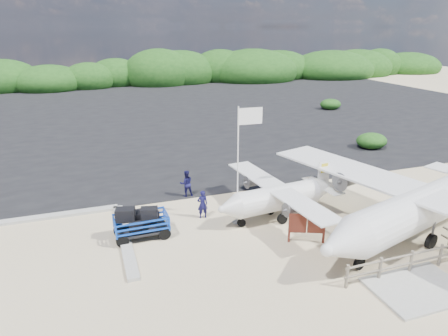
# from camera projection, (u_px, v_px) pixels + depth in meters

# --- Properties ---
(ground) EXTENTS (160.00, 160.00, 0.00)m
(ground) POSITION_uv_depth(u_px,v_px,m) (227.00, 238.00, 18.59)
(ground) COLOR beige
(asphalt_apron) EXTENTS (90.00, 50.00, 0.04)m
(asphalt_apron) POSITION_uv_depth(u_px,v_px,m) (138.00, 114.00, 45.29)
(asphalt_apron) COLOR #B2B2B2
(asphalt_apron) RESTS_ON ground
(lagoon) EXTENTS (9.00, 7.00, 0.40)m
(lagoon) POSITION_uv_depth(u_px,v_px,m) (18.00, 256.00, 17.14)
(lagoon) COLOR #B2B2B2
(lagoon) RESTS_ON ground
(walkway_pad) EXTENTS (3.50, 2.50, 0.10)m
(walkway_pad) POSITION_uv_depth(u_px,v_px,m) (418.00, 290.00, 14.95)
(walkway_pad) COLOR #B2B2B2
(walkway_pad) RESTS_ON ground
(vegetation_band) EXTENTS (124.00, 8.00, 4.40)m
(vegetation_band) POSITION_uv_depth(u_px,v_px,m) (118.00, 85.00, 67.55)
(vegetation_band) COLOR #B2B2B2
(vegetation_band) RESTS_ON ground
(fence) EXTENTS (6.40, 2.00, 1.10)m
(fence) POSITION_uv_depth(u_px,v_px,m) (409.00, 273.00, 15.99)
(fence) COLOR #B2B2B2
(fence) RESTS_ON ground
(baggage_cart) EXTENTS (2.70, 1.59, 1.33)m
(baggage_cart) POSITION_uv_depth(u_px,v_px,m) (142.00, 237.00, 18.67)
(baggage_cart) COLOR blue
(baggage_cart) RESTS_ON ground
(flagpole) EXTENTS (1.20, 0.55, 5.89)m
(flagpole) POSITION_uv_depth(u_px,v_px,m) (237.00, 222.00, 20.13)
(flagpole) COLOR white
(flagpole) RESTS_ON ground
(signboard) EXTENTS (1.69, 0.83, 1.45)m
(signboard) POSITION_uv_depth(u_px,v_px,m) (306.00, 242.00, 18.24)
(signboard) COLOR maroon
(signboard) RESTS_ON ground
(crew_a) EXTENTS (0.55, 0.37, 1.51)m
(crew_a) POSITION_uv_depth(u_px,v_px,m) (203.00, 204.00, 20.35)
(crew_a) COLOR #131143
(crew_a) RESTS_ON ground
(crew_b) EXTENTS (0.78, 0.61, 1.58)m
(crew_b) POSITION_uv_depth(u_px,v_px,m) (186.00, 183.00, 22.96)
(crew_b) COLOR #131143
(crew_b) RESTS_ON ground
(aircraft_large) EXTENTS (19.88, 19.88, 4.82)m
(aircraft_large) POSITION_uv_depth(u_px,v_px,m) (268.00, 110.00, 47.03)
(aircraft_large) COLOR #B2B2B2
(aircraft_large) RESTS_ON ground
(aircraft_small) EXTENTS (7.86, 7.86, 2.57)m
(aircraft_small) POSITION_uv_depth(u_px,v_px,m) (59.00, 121.00, 41.75)
(aircraft_small) COLOR #B2B2B2
(aircraft_small) RESTS_ON ground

